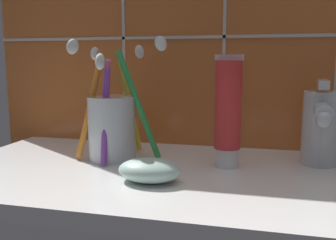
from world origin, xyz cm
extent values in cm
cube|color=white|center=(0.00, 0.00, 1.00)|extent=(70.28, 32.31, 2.00)
cube|color=beige|center=(0.00, 15.56, 20.63)|extent=(80.28, 0.24, 0.50)
cube|color=beige|center=(-15.81, 15.56, 27.15)|extent=(0.50, 0.24, 54.30)
cylinder|color=silver|center=(-13.50, 3.45, 6.74)|extent=(7.01, 7.01, 9.48)
cylinder|color=green|center=(-9.39, 3.91, 10.25)|extent=(6.62, 2.29, 16.00)
ellipsoid|color=white|center=(-6.22, 4.60, 19.12)|extent=(2.57, 1.77, 2.65)
cylinder|color=yellow|center=(-11.92, 7.20, 9.73)|extent=(2.51, 5.86, 14.95)
ellipsoid|color=white|center=(-11.12, 9.93, 18.10)|extent=(1.90, 2.58, 2.63)
cylinder|color=pink|center=(-15.98, 6.14, 9.60)|extent=(5.11, 5.43, 14.74)
ellipsoid|color=white|center=(-18.20, 8.54, 17.83)|extent=(2.57, 2.63, 2.67)
cylinder|color=orange|center=(-16.36, 2.28, 10.00)|extent=(4.67, 2.44, 15.41)
ellipsoid|color=white|center=(-18.38, 1.54, 18.66)|extent=(2.49, 1.97, 2.54)
cylinder|color=purple|center=(-13.32, 0.81, 8.95)|extent=(1.27, 3.87, 13.30)
ellipsoid|color=white|center=(-13.15, -0.88, 16.57)|extent=(1.50, 2.24, 2.52)
cylinder|color=white|center=(3.62, 3.45, 3.32)|extent=(3.10, 3.10, 2.65)
cylinder|color=red|center=(3.62, 3.45, 10.69)|extent=(3.65, 3.65, 12.07)
cube|color=silver|center=(3.62, 3.45, 17.12)|extent=(3.83, 0.36, 0.80)
cylinder|color=silver|center=(16.25, 7.74, 7.23)|extent=(4.95, 4.95, 10.46)
cylinder|color=silver|center=(15.95, 4.61, 10.16)|extent=(2.81, 6.47, 2.23)
sphere|color=silver|center=(15.66, 1.49, 9.41)|extent=(2.08, 2.08, 2.08)
cube|color=silver|center=(16.25, 7.74, 13.46)|extent=(1.96, 6.11, 1.20)
ellipsoid|color=silver|center=(-5.01, -5.55, 3.46)|extent=(7.77, 5.55, 2.91)
camera|label=1|loc=(7.60, -47.88, 16.63)|focal=40.00mm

